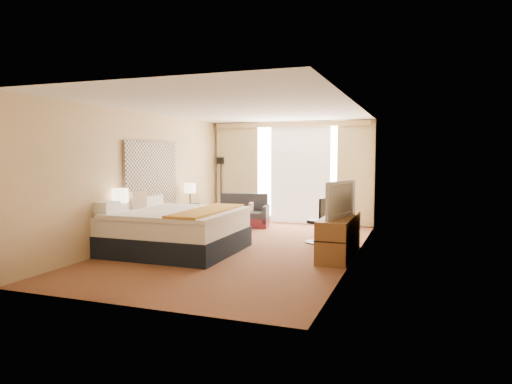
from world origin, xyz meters
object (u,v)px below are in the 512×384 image
(television, at_px, (335,199))
(desk_chair, at_px, (318,223))
(nightstand_left, at_px, (123,237))
(nightstand_right, at_px, (189,219))
(loveseat, at_px, (243,216))
(floor_lamp, at_px, (221,176))
(lamp_left, at_px, (120,196))
(media_dresser, at_px, (339,236))
(bed, at_px, (174,230))
(lamp_right, at_px, (190,189))

(television, bearing_deg, desk_chair, 39.00)
(nightstand_left, distance_m, nightstand_right, 2.50)
(nightstand_right, distance_m, television, 4.07)
(loveseat, distance_m, floor_lamp, 1.56)
(loveseat, xyz_separation_m, lamp_left, (-0.96, -3.54, 0.76))
(loveseat, bearing_deg, nightstand_left, -115.09)
(nightstand_left, xyz_separation_m, nightstand_right, (0.00, 2.50, 0.00))
(nightstand_left, xyz_separation_m, loveseat, (0.92, 3.54, -0.01))
(nightstand_right, bearing_deg, desk_chair, -8.00)
(media_dresser, xyz_separation_m, bed, (-2.89, -0.65, 0.05))
(floor_lamp, relative_size, lamp_left, 2.80)
(floor_lamp, relative_size, desk_chair, 1.86)
(nightstand_right, distance_m, media_dresser, 3.97)
(nightstand_right, height_order, floor_lamp, floor_lamp)
(media_dresser, bearing_deg, floor_lamp, 138.50)
(floor_lamp, bearing_deg, nightstand_right, -89.07)
(media_dresser, height_order, desk_chair, desk_chair)
(desk_chair, bearing_deg, lamp_right, -174.72)
(loveseat, height_order, desk_chair, desk_chair)
(desk_chair, height_order, lamp_right, lamp_right)
(nightstand_left, xyz_separation_m, floor_lamp, (-0.03, 4.35, 0.92))
(nightstand_left, relative_size, desk_chair, 0.61)
(nightstand_left, relative_size, lamp_right, 1.00)
(lamp_left, bearing_deg, television, 13.00)
(bed, distance_m, lamp_right, 2.37)
(nightstand_right, xyz_separation_m, lamp_right, (-0.00, 0.05, 0.70))
(floor_lamp, bearing_deg, loveseat, -40.64)
(nightstand_left, bearing_deg, media_dresser, 15.84)
(desk_chair, xyz_separation_m, television, (0.53, -1.21, 0.61))
(media_dresser, height_order, television, television)
(loveseat, xyz_separation_m, floor_lamp, (-0.95, 0.81, 0.93))
(media_dresser, relative_size, desk_chair, 1.98)
(loveseat, height_order, lamp_left, lamp_left)
(loveseat, bearing_deg, media_dresser, -52.35)
(loveseat, xyz_separation_m, lamp_right, (-0.92, -0.99, 0.71))
(nightstand_left, xyz_separation_m, television, (3.65, 0.86, 0.73))
(media_dresser, relative_size, television, 1.67)
(floor_lamp, relative_size, television, 1.57)
(floor_lamp, xyz_separation_m, television, (3.68, -3.49, -0.19))
(nightstand_right, relative_size, television, 0.51)
(nightstand_right, relative_size, floor_lamp, 0.33)
(bed, xyz_separation_m, lamp_left, (-0.86, -0.40, 0.62))
(loveseat, distance_m, television, 3.90)
(nightstand_left, bearing_deg, loveseat, 75.47)
(nightstand_left, bearing_deg, lamp_left, 177.11)
(floor_lamp, xyz_separation_m, lamp_right, (0.03, -1.80, -0.22))
(lamp_left, height_order, television, television)
(nightstand_right, height_order, lamp_right, lamp_right)
(media_dresser, xyz_separation_m, lamp_left, (-3.75, -1.05, 0.67))
(nightstand_left, xyz_separation_m, desk_chair, (3.12, 2.06, 0.13))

